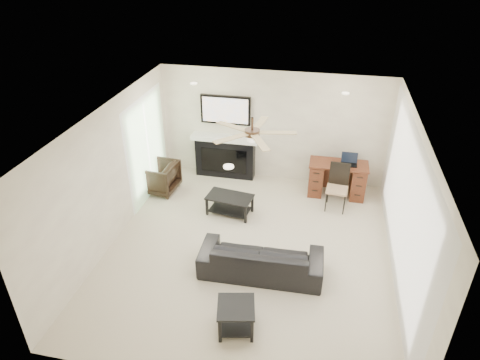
% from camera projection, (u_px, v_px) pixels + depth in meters
% --- Properties ---
extents(room_shell, '(5.50, 5.54, 2.52)m').
position_uv_depth(room_shell, '(263.00, 166.00, 6.88)').
color(room_shell, '#C0B79A').
rests_on(room_shell, ground).
extents(sofa, '(2.04, 0.84, 0.59)m').
position_uv_depth(sofa, '(261.00, 258.00, 7.04)').
color(sofa, black).
rests_on(sofa, ground).
extents(armchair, '(0.80, 0.78, 0.68)m').
position_uv_depth(armchair, '(159.00, 177.00, 9.30)').
color(armchair, black).
rests_on(armchair, ground).
extents(coffee_table, '(0.96, 0.62, 0.40)m').
position_uv_depth(coffee_table, '(230.00, 205.00, 8.60)').
color(coffee_table, black).
rests_on(coffee_table, ground).
extents(end_table_near, '(0.61, 0.61, 0.45)m').
position_uv_depth(end_table_near, '(236.00, 318.00, 6.04)').
color(end_table_near, black).
rests_on(end_table_near, ground).
extents(end_table_left, '(0.55, 0.55, 0.45)m').
position_uv_depth(end_table_left, '(115.00, 205.00, 8.57)').
color(end_table_left, black).
rests_on(end_table_left, ground).
extents(fireplace_unit, '(1.52, 0.34, 1.91)m').
position_uv_depth(fireplace_unit, '(225.00, 138.00, 9.58)').
color(fireplace_unit, black).
rests_on(fireplace_unit, ground).
extents(desk, '(1.22, 0.56, 0.76)m').
position_uv_depth(desk, '(337.00, 179.00, 9.13)').
color(desk, '#411810').
rests_on(desk, ground).
extents(desk_chair, '(0.46, 0.48, 0.97)m').
position_uv_depth(desk_chair, '(337.00, 188.00, 8.62)').
color(desk_chair, black).
rests_on(desk_chair, ground).
extents(laptop, '(0.33, 0.24, 0.23)m').
position_uv_depth(laptop, '(350.00, 160.00, 8.83)').
color(laptop, black).
rests_on(laptop, desk).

